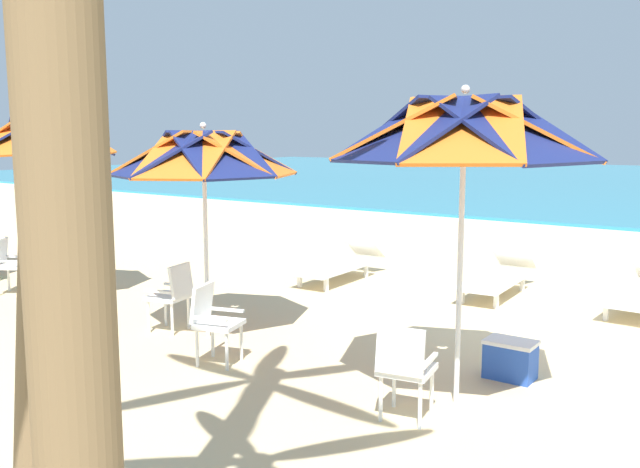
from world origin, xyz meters
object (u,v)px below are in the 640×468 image
plastic_chair_3 (88,255)px  sun_lounger_2 (498,276)px  plastic_chair_0 (405,365)px  beach_umbrella_2 (42,139)px  plastic_chair_4 (8,262)px  plastic_chair_2 (173,293)px  beach_umbrella_0 (464,132)px  cooler_box (510,359)px  plastic_chair_1 (213,318)px  sun_lounger_3 (340,264)px  beach_umbrella_1 (204,155)px

plastic_chair_3 → sun_lounger_2: 6.57m
sun_lounger_2 → plastic_chair_0: bearing=-77.8°
beach_umbrella_2 → plastic_chair_4: (-0.84, -0.16, -1.89)m
plastic_chair_2 → plastic_chair_4: same height
beach_umbrella_0 → plastic_chair_0: beach_umbrella_0 is taller
beach_umbrella_2 → cooler_box: bearing=6.0°
plastic_chair_0 → plastic_chair_1: same height
beach_umbrella_0 → plastic_chair_3: beach_umbrella_0 is taller
beach_umbrella_0 → plastic_chair_4: 7.76m
plastic_chair_1 → plastic_chair_0: bearing=-3.4°
plastic_chair_4 → sun_lounger_3: plastic_chair_4 is taller
plastic_chair_4 → beach_umbrella_0: bearing=-0.1°
plastic_chair_0 → plastic_chair_4: (-7.30, 0.66, 0.00)m
plastic_chair_3 → cooler_box: (7.17, -0.20, -0.30)m
plastic_chair_2 → beach_umbrella_2: size_ratio=0.31×
beach_umbrella_0 → beach_umbrella_1: (-3.37, 0.17, -0.27)m
beach_umbrella_1 → sun_lounger_3: size_ratio=1.20×
plastic_chair_1 → sun_lounger_3: size_ratio=0.40×
plastic_chair_1 → sun_lounger_3: (-1.24, 4.33, -0.22)m
beach_umbrella_1 → beach_umbrella_2: (-3.29, 0.01, 0.17)m
beach_umbrella_1 → plastic_chair_2: 1.80m
beach_umbrella_1 → plastic_chair_3: beach_umbrella_1 is taller
plastic_chair_0 → plastic_chair_2: size_ratio=1.00×
plastic_chair_3 → plastic_chair_0: bearing=-14.4°
plastic_chair_0 → beach_umbrella_2: beach_umbrella_2 is taller
sun_lounger_2 → beach_umbrella_1: bearing=-116.3°
plastic_chair_3 → beach_umbrella_2: bearing=-70.5°
plastic_chair_4 → plastic_chair_2: bearing=0.8°
plastic_chair_3 → sun_lounger_2: size_ratio=0.40×
plastic_chair_0 → plastic_chair_3: (-6.78, 1.75, 0.00)m
sun_lounger_2 → plastic_chair_4: bearing=-145.0°
plastic_chair_2 → sun_lounger_2: size_ratio=0.40×
plastic_chair_1 → beach_umbrella_2: (-4.04, 0.68, 1.89)m
plastic_chair_4 → beach_umbrella_1: bearing=2.1°
sun_lounger_2 → sun_lounger_3: same height
plastic_chair_1 → beach_umbrella_2: beach_umbrella_2 is taller
beach_umbrella_1 → sun_lounger_2: size_ratio=1.20×
beach_umbrella_2 → cooler_box: size_ratio=5.57×
plastic_chair_2 → beach_umbrella_0: bearing=-1.1°
beach_umbrella_0 → plastic_chair_2: (-3.87, 0.07, -1.99)m
sun_lounger_3 → beach_umbrella_1: bearing=-82.4°
beach_umbrella_1 → plastic_chair_4: 4.48m
beach_umbrella_0 → plastic_chair_1: (-2.61, -0.50, -1.99)m
beach_umbrella_2 → sun_lounger_3: bearing=52.5°
plastic_chair_3 → plastic_chair_4: same height
beach_umbrella_0 → beach_umbrella_2: bearing=178.5°
cooler_box → plastic_chair_0: bearing=-103.9°
plastic_chair_1 → cooler_box: size_ratio=1.73×
plastic_chair_4 → cooler_box: plastic_chair_4 is taller
plastic_chair_0 → cooler_box: 1.62m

